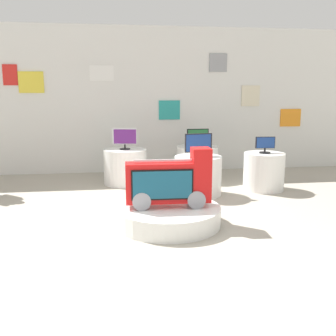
{
  "coord_description": "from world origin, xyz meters",
  "views": [
    {
      "loc": [
        -0.34,
        -4.83,
        1.83
      ],
      "look_at": [
        0.5,
        1.26,
        0.64
      ],
      "focal_mm": 41.36,
      "sensor_mm": 36.0,
      "label": 1
    }
  ],
  "objects_px": {
    "main_display_pedestal": "(168,216)",
    "display_pedestal_far_right": "(125,167)",
    "display_pedestal_right_rear": "(264,171)",
    "display_pedestal_left_rear": "(198,176)",
    "tv_on_far_right": "(125,138)",
    "display_pedestal_center_rear": "(197,163)",
    "tv_on_right_rear": "(265,144)",
    "tv_on_center_rear": "(198,137)",
    "novelty_firetruck_tv": "(170,183)",
    "tv_on_left_rear": "(198,144)"
  },
  "relations": [
    {
      "from": "display_pedestal_left_rear",
      "to": "tv_on_center_rear",
      "type": "xyz_separation_m",
      "value": [
        0.27,
        1.3,
        0.55
      ]
    },
    {
      "from": "display_pedestal_right_rear",
      "to": "tv_on_right_rear",
      "type": "height_order",
      "value": "tv_on_right_rear"
    },
    {
      "from": "display_pedestal_right_rear",
      "to": "display_pedestal_far_right",
      "type": "height_order",
      "value": "same"
    },
    {
      "from": "main_display_pedestal",
      "to": "display_pedestal_far_right",
      "type": "height_order",
      "value": "display_pedestal_far_right"
    },
    {
      "from": "display_pedestal_left_rear",
      "to": "display_pedestal_right_rear",
      "type": "bearing_deg",
      "value": 8.91
    },
    {
      "from": "main_display_pedestal",
      "to": "tv_on_center_rear",
      "type": "xyz_separation_m",
      "value": [
        1.03,
        2.85,
        0.78
      ]
    },
    {
      "from": "display_pedestal_right_rear",
      "to": "tv_on_far_right",
      "type": "relative_size",
      "value": 1.58
    },
    {
      "from": "main_display_pedestal",
      "to": "display_pedestal_right_rear",
      "type": "height_order",
      "value": "display_pedestal_right_rear"
    },
    {
      "from": "display_pedestal_center_rear",
      "to": "display_pedestal_right_rear",
      "type": "relative_size",
      "value": 1.14
    },
    {
      "from": "display_pedestal_left_rear",
      "to": "display_pedestal_far_right",
      "type": "height_order",
      "value": "same"
    },
    {
      "from": "display_pedestal_far_right",
      "to": "display_pedestal_left_rear",
      "type": "bearing_deg",
      "value": -39.57
    },
    {
      "from": "display_pedestal_center_rear",
      "to": "tv_on_center_rear",
      "type": "xyz_separation_m",
      "value": [
        -0.0,
        -0.0,
        0.55
      ]
    },
    {
      "from": "display_pedestal_center_rear",
      "to": "display_pedestal_far_right",
      "type": "xyz_separation_m",
      "value": [
        -1.55,
        -0.24,
        0.0
      ]
    },
    {
      "from": "display_pedestal_left_rear",
      "to": "tv_on_far_right",
      "type": "distance_m",
      "value": 1.76
    },
    {
      "from": "main_display_pedestal",
      "to": "display_pedestal_right_rear",
      "type": "distance_m",
      "value": 2.75
    },
    {
      "from": "display_pedestal_center_rear",
      "to": "tv_on_far_right",
      "type": "distance_m",
      "value": 1.68
    },
    {
      "from": "tv_on_center_rear",
      "to": "display_pedestal_far_right",
      "type": "distance_m",
      "value": 1.66
    },
    {
      "from": "tv_on_center_rear",
      "to": "tv_on_far_right",
      "type": "relative_size",
      "value": 0.97
    },
    {
      "from": "novelty_firetruck_tv",
      "to": "tv_on_far_right",
      "type": "height_order",
      "value": "tv_on_far_right"
    },
    {
      "from": "tv_on_right_rear",
      "to": "tv_on_far_right",
      "type": "bearing_deg",
      "value": 161.95
    },
    {
      "from": "main_display_pedestal",
      "to": "tv_on_left_rear",
      "type": "distance_m",
      "value": 1.91
    },
    {
      "from": "display_pedestal_left_rear",
      "to": "display_pedestal_center_rear",
      "type": "relative_size",
      "value": 0.97
    },
    {
      "from": "display_pedestal_center_rear",
      "to": "tv_on_right_rear",
      "type": "height_order",
      "value": "tv_on_right_rear"
    },
    {
      "from": "display_pedestal_left_rear",
      "to": "display_pedestal_right_rear",
      "type": "relative_size",
      "value": 1.1
    },
    {
      "from": "display_pedestal_center_rear",
      "to": "tv_on_right_rear",
      "type": "xyz_separation_m",
      "value": [
        1.07,
        -1.1,
        0.52
      ]
    },
    {
      "from": "novelty_firetruck_tv",
      "to": "display_pedestal_center_rear",
      "type": "xyz_separation_m",
      "value": [
        1.01,
        2.87,
        -0.24
      ]
    },
    {
      "from": "main_display_pedestal",
      "to": "tv_on_center_rear",
      "type": "relative_size",
      "value": 3.14
    },
    {
      "from": "main_display_pedestal",
      "to": "tv_on_center_rear",
      "type": "bearing_deg",
      "value": 70.18
    },
    {
      "from": "display_pedestal_center_rear",
      "to": "tv_on_far_right",
      "type": "relative_size",
      "value": 1.8
    },
    {
      "from": "novelty_firetruck_tv",
      "to": "tv_on_center_rear",
      "type": "relative_size",
      "value": 2.51
    },
    {
      "from": "tv_on_center_rear",
      "to": "display_pedestal_left_rear",
      "type": "bearing_deg",
      "value": -101.62
    },
    {
      "from": "main_display_pedestal",
      "to": "display_pedestal_center_rear",
      "type": "relative_size",
      "value": 1.68
    },
    {
      "from": "tv_on_left_rear",
      "to": "tv_on_far_right",
      "type": "bearing_deg",
      "value": 140.4
    },
    {
      "from": "main_display_pedestal",
      "to": "display_pedestal_center_rear",
      "type": "bearing_deg",
      "value": 70.21
    },
    {
      "from": "display_pedestal_right_rear",
      "to": "display_pedestal_left_rear",
      "type": "bearing_deg",
      "value": -171.09
    },
    {
      "from": "display_pedestal_left_rear",
      "to": "tv_on_center_rear",
      "type": "relative_size",
      "value": 1.81
    },
    {
      "from": "display_pedestal_far_right",
      "to": "display_pedestal_center_rear",
      "type": "bearing_deg",
      "value": 8.81
    },
    {
      "from": "tv_on_center_rear",
      "to": "display_pedestal_far_right",
      "type": "xyz_separation_m",
      "value": [
        -1.55,
        -0.24,
        -0.55
      ]
    },
    {
      "from": "main_display_pedestal",
      "to": "tv_on_far_right",
      "type": "bearing_deg",
      "value": 101.29
    },
    {
      "from": "novelty_firetruck_tv",
      "to": "display_pedestal_right_rear",
      "type": "bearing_deg",
      "value": 40.54
    },
    {
      "from": "main_display_pedestal",
      "to": "display_pedestal_left_rear",
      "type": "relative_size",
      "value": 1.73
    },
    {
      "from": "novelty_firetruck_tv",
      "to": "display_pedestal_left_rear",
      "type": "bearing_deg",
      "value": 64.67
    },
    {
      "from": "display_pedestal_far_right",
      "to": "tv_on_far_right",
      "type": "height_order",
      "value": "tv_on_far_right"
    },
    {
      "from": "novelty_firetruck_tv",
      "to": "tv_on_center_rear",
      "type": "bearing_deg",
      "value": 70.61
    },
    {
      "from": "main_display_pedestal",
      "to": "display_pedestal_right_rear",
      "type": "xyz_separation_m",
      "value": [
        2.09,
        1.77,
        0.22
      ]
    },
    {
      "from": "tv_on_right_rear",
      "to": "display_pedestal_left_rear",
      "type": "bearing_deg",
      "value": -171.26
    },
    {
      "from": "main_display_pedestal",
      "to": "tv_on_far_right",
      "type": "xyz_separation_m",
      "value": [
        -0.52,
        2.61,
        0.81
      ]
    },
    {
      "from": "display_pedestal_left_rear",
      "to": "tv_on_center_rear",
      "type": "height_order",
      "value": "tv_on_center_rear"
    },
    {
      "from": "tv_on_left_rear",
      "to": "display_pedestal_far_right",
      "type": "distance_m",
      "value": 1.77
    },
    {
      "from": "tv_on_left_rear",
      "to": "display_pedestal_far_right",
      "type": "bearing_deg",
      "value": 140.31
    }
  ]
}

